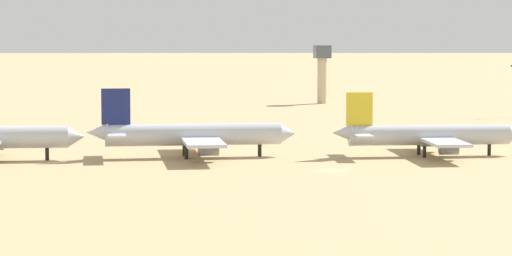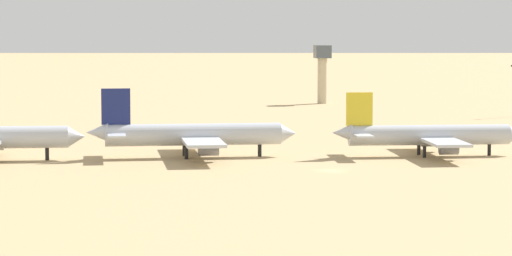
# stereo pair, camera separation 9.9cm
# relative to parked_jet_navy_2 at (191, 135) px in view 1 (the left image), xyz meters

# --- Properties ---
(ground) EXTENTS (4000.00, 4000.00, 0.00)m
(ground) POSITION_rel_parked_jet_navy_2_xyz_m (23.61, -25.87, -4.69)
(ground) COLOR tan
(parked_jet_navy_2) EXTENTS (43.22, 36.20, 14.30)m
(parked_jet_navy_2) POSITION_rel_parked_jet_navy_2_xyz_m (0.00, 0.00, 0.00)
(parked_jet_navy_2) COLOR silver
(parked_jet_navy_2) RESTS_ON ground
(parked_jet_yellow_3) EXTENTS (40.37, 33.96, 13.34)m
(parked_jet_yellow_3) POSITION_rel_parked_jet_navy_2_xyz_m (48.46, -5.27, -0.32)
(parked_jet_yellow_3) COLOR silver
(parked_jet_yellow_3) RESTS_ON ground
(control_tower) EXTENTS (5.20, 5.20, 19.47)m
(control_tower) POSITION_rel_parked_jet_navy_2_xyz_m (59.83, 151.83, 7.06)
(control_tower) COLOR #C6B793
(control_tower) RESTS_ON ground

